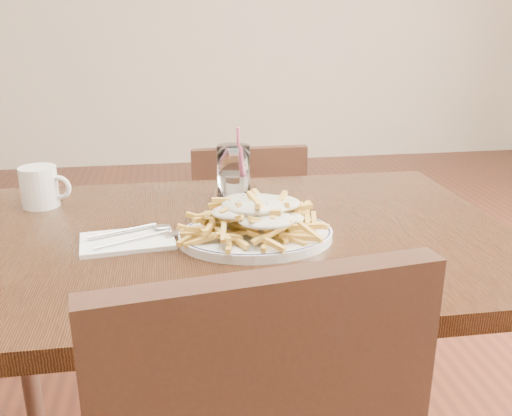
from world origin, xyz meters
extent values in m
cube|color=black|center=(0.00, 0.00, 0.73)|extent=(1.20, 0.80, 0.04)
cylinder|color=black|center=(-0.55, 0.35, 0.35)|extent=(0.05, 0.05, 0.71)
cylinder|color=black|center=(0.55, 0.35, 0.35)|extent=(0.05, 0.05, 0.71)
cube|color=black|center=(0.13, 0.76, 0.37)|extent=(0.37, 0.37, 0.03)
cube|color=black|center=(0.13, 0.60, 0.59)|extent=(0.37, 0.04, 0.40)
cylinder|color=black|center=(0.28, 0.92, 0.18)|extent=(0.03, 0.03, 0.36)
cylinder|color=black|center=(-0.03, 0.92, 0.18)|extent=(0.03, 0.03, 0.36)
cylinder|color=black|center=(0.28, 0.60, 0.18)|extent=(0.03, 0.03, 0.36)
cylinder|color=black|center=(-0.03, 0.60, 0.18)|extent=(0.03, 0.03, 0.36)
torus|color=black|center=(0.05, -0.05, 0.77)|extent=(0.28, 0.28, 0.01)
ellipsoid|color=beige|center=(0.05, -0.05, 0.83)|extent=(0.22, 0.19, 0.03)
cube|color=white|center=(-0.21, -0.03, 0.75)|extent=(0.20, 0.14, 0.01)
cylinder|color=white|center=(0.03, 0.23, 0.82)|extent=(0.08, 0.08, 0.13)
cylinder|color=white|center=(0.03, 0.23, 0.78)|extent=(0.07, 0.07, 0.06)
cylinder|color=#FF6191|center=(0.05, 0.24, 0.84)|extent=(0.01, 0.05, 0.18)
cylinder|color=white|center=(-0.43, 0.24, 0.80)|extent=(0.09, 0.09, 0.10)
torus|color=white|center=(-0.38, 0.23, 0.80)|extent=(0.06, 0.03, 0.06)
camera|label=1|loc=(-0.12, -1.12, 1.20)|focal=40.00mm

